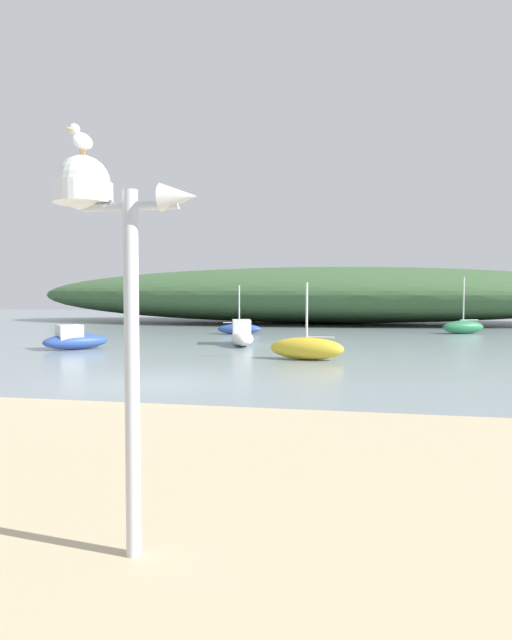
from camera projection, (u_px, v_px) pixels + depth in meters
The scene contains 9 objects.
ground_plane at pixel (154, 383), 14.56m from camera, with size 120.00×120.00×0.00m, color gray.
distant_hill at pixel (319, 295), 44.80m from camera, with size 47.05×14.99×4.41m, color #3D6038.
mast_structure at pixel (103, 233), 4.48m from camera, with size 1.19×0.47×3.22m.
seagull_on_radar at pixel (81, 139), 4.47m from camera, with size 0.14×0.31×0.22m.
sailboat_outer_mooring at pixel (239, 329), 32.07m from camera, with size 2.58×1.32×2.78m.
sailboat_near_shore at pixel (463, 327), 32.46m from camera, with size 2.75×1.95×3.25m.
motorboat_centre_water at pixel (242, 336), 25.31m from camera, with size 1.94×3.73×1.13m.
sailboat_mid_channel at pixel (307, 348), 19.70m from camera, with size 2.73×1.26×2.70m.
motorboat_west_reach at pixel (75, 340), 23.32m from camera, with size 2.54×2.67×1.03m.
Camera 1 is at (5.47, -13.65, 2.32)m, focal length 31.58 mm.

